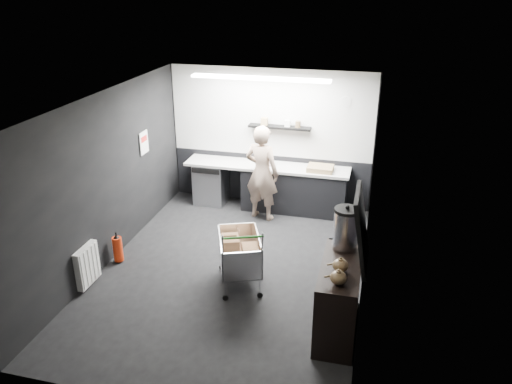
# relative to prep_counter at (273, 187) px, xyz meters

# --- Properties ---
(floor) EXTENTS (5.50, 5.50, 0.00)m
(floor) POSITION_rel_prep_counter_xyz_m (-0.14, -2.42, -0.46)
(floor) COLOR black
(floor) RESTS_ON ground
(ceiling) EXTENTS (5.50, 5.50, 0.00)m
(ceiling) POSITION_rel_prep_counter_xyz_m (-0.14, -2.42, 2.24)
(ceiling) COLOR silver
(ceiling) RESTS_ON wall_back
(wall_back) EXTENTS (5.50, 0.00, 5.50)m
(wall_back) POSITION_rel_prep_counter_xyz_m (-0.14, 0.33, 0.89)
(wall_back) COLOR black
(wall_back) RESTS_ON floor
(wall_front) EXTENTS (5.50, 0.00, 5.50)m
(wall_front) POSITION_rel_prep_counter_xyz_m (-0.14, -5.17, 0.89)
(wall_front) COLOR black
(wall_front) RESTS_ON floor
(wall_left) EXTENTS (0.00, 5.50, 5.50)m
(wall_left) POSITION_rel_prep_counter_xyz_m (-2.14, -2.42, 0.89)
(wall_left) COLOR black
(wall_left) RESTS_ON floor
(wall_right) EXTENTS (0.00, 5.50, 5.50)m
(wall_right) POSITION_rel_prep_counter_xyz_m (1.86, -2.42, 0.89)
(wall_right) COLOR black
(wall_right) RESTS_ON floor
(kitchen_wall_panel) EXTENTS (3.95, 0.02, 1.70)m
(kitchen_wall_panel) POSITION_rel_prep_counter_xyz_m (-0.14, 0.31, 1.39)
(kitchen_wall_panel) COLOR silver
(kitchen_wall_panel) RESTS_ON wall_back
(dado_panel) EXTENTS (3.95, 0.02, 1.00)m
(dado_panel) POSITION_rel_prep_counter_xyz_m (-0.14, 0.31, 0.04)
(dado_panel) COLOR black
(dado_panel) RESTS_ON wall_back
(floating_shelf) EXTENTS (1.20, 0.22, 0.04)m
(floating_shelf) POSITION_rel_prep_counter_xyz_m (0.06, 0.20, 1.16)
(floating_shelf) COLOR black
(floating_shelf) RESTS_ON wall_back
(wall_clock) EXTENTS (0.20, 0.03, 0.20)m
(wall_clock) POSITION_rel_prep_counter_xyz_m (1.26, 0.30, 1.69)
(wall_clock) COLOR silver
(wall_clock) RESTS_ON wall_back
(poster) EXTENTS (0.02, 0.30, 0.40)m
(poster) POSITION_rel_prep_counter_xyz_m (-2.12, -1.12, 1.09)
(poster) COLOR white
(poster) RESTS_ON wall_left
(poster_red_band) EXTENTS (0.02, 0.22, 0.10)m
(poster_red_band) POSITION_rel_prep_counter_xyz_m (-2.11, -1.12, 1.16)
(poster_red_band) COLOR red
(poster_red_band) RESTS_ON poster
(radiator) EXTENTS (0.10, 0.50, 0.60)m
(radiator) POSITION_rel_prep_counter_xyz_m (-2.08, -3.32, -0.11)
(radiator) COLOR silver
(radiator) RESTS_ON wall_left
(ceiling_strip) EXTENTS (2.40, 0.20, 0.04)m
(ceiling_strip) POSITION_rel_prep_counter_xyz_m (-0.14, -0.57, 2.21)
(ceiling_strip) COLOR white
(ceiling_strip) RESTS_ON ceiling
(prep_counter) EXTENTS (3.20, 0.61, 0.90)m
(prep_counter) POSITION_rel_prep_counter_xyz_m (0.00, 0.00, 0.00)
(prep_counter) COLOR black
(prep_counter) RESTS_ON floor
(person) EXTENTS (0.75, 0.59, 1.82)m
(person) POSITION_rel_prep_counter_xyz_m (-0.12, -0.45, 0.45)
(person) COLOR beige
(person) RESTS_ON floor
(shopping_cart) EXTENTS (0.90, 1.16, 1.06)m
(shopping_cart) POSITION_rel_prep_counter_xyz_m (0.08, -2.71, 0.05)
(shopping_cart) COLOR silver
(shopping_cart) RESTS_ON floor
(sideboard) EXTENTS (0.56, 1.30, 1.95)m
(sideboard) POSITION_rel_prep_counter_xyz_m (1.61, -3.39, 0.16)
(sideboard) COLOR black
(sideboard) RESTS_ON floor
(fire_extinguisher) EXTENTS (0.15, 0.15, 0.51)m
(fire_extinguisher) POSITION_rel_prep_counter_xyz_m (-1.99, -2.59, -0.21)
(fire_extinguisher) COLOR red
(fire_extinguisher) RESTS_ON floor
(cardboard_box) EXTENTS (0.48, 0.37, 0.09)m
(cardboard_box) POSITION_rel_prep_counter_xyz_m (0.91, -0.05, 0.49)
(cardboard_box) COLOR #9C8053
(cardboard_box) RESTS_ON prep_counter
(pink_tub) EXTENTS (0.18, 0.18, 0.18)m
(pink_tub) POSITION_rel_prep_counter_xyz_m (-0.10, 0.00, 0.53)
(pink_tub) COLOR silver
(pink_tub) RESTS_ON prep_counter
(white_container) EXTENTS (0.19, 0.16, 0.16)m
(white_container) POSITION_rel_prep_counter_xyz_m (-0.16, -0.05, 0.52)
(white_container) COLOR silver
(white_container) RESTS_ON prep_counter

